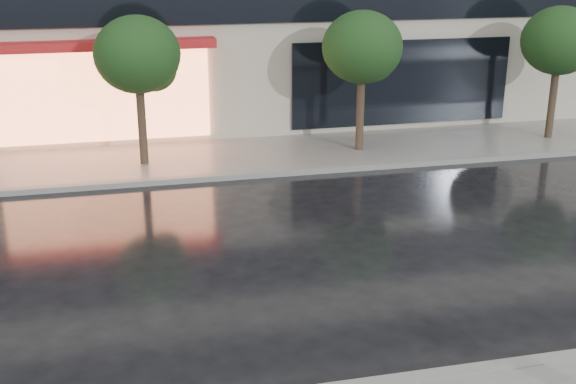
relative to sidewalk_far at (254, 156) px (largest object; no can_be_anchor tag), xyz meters
name	(u,v)px	position (x,y,z in m)	size (l,w,h in m)	color
ground	(380,348)	(0.00, -10.25, -0.06)	(120.00, 120.00, 0.00)	black
sidewalk_far	(254,156)	(0.00, 0.00, 0.00)	(60.00, 3.50, 0.12)	slate
curb_near	(405,382)	(0.00, -11.25, 0.01)	(60.00, 0.25, 0.14)	gray
curb_far	(266,174)	(0.00, -1.75, 0.01)	(60.00, 0.25, 0.14)	gray
tree_mid_west	(140,57)	(-2.94, -0.22, 2.86)	(2.20, 2.20, 3.99)	#33261C
tree_mid_east	(364,50)	(3.06, -0.22, 2.86)	(2.20, 2.20, 3.99)	#33261C
tree_far_east	(561,43)	(9.06, -0.22, 2.86)	(2.20, 2.20, 3.99)	#33261C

